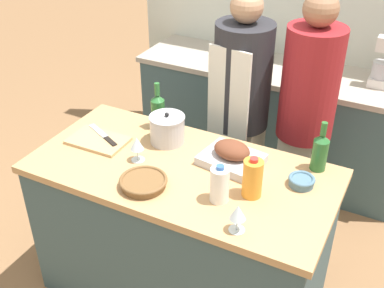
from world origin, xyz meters
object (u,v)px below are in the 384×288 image
at_px(juice_jug, 253,178).
at_px(knife_chef, 104,136).
at_px(roasting_pan, 232,155).
at_px(wicker_basket, 143,182).
at_px(wine_glass_right, 238,213).
at_px(wine_bottle_green, 158,110).
at_px(condiment_bottle_short, 266,49).
at_px(milk_jug, 220,184).
at_px(wine_glass_left, 137,144).
at_px(condiment_bottle_extra, 305,60).
at_px(person_cook_aproned, 240,108).
at_px(wine_bottle_dark, 320,151).
at_px(mixing_bowl, 302,181).
at_px(cutting_board, 98,141).
at_px(person_cook_guest, 305,116).
at_px(stock_pot, 167,129).
at_px(condiment_bottle_tall, 330,67).

height_order(juice_jug, knife_chef, juice_jug).
height_order(roasting_pan, wicker_basket, roasting_pan).
distance_m(wicker_basket, wine_glass_right, 0.53).
distance_m(wine_bottle_green, condiment_bottle_short, 1.33).
distance_m(milk_jug, wine_glass_left, 0.53).
xyz_separation_m(roasting_pan, milk_jug, (0.07, -0.31, 0.04)).
distance_m(roasting_pan, knife_chef, 0.74).
xyz_separation_m(wicker_basket, condiment_bottle_extra, (0.28, 1.78, 0.03)).
distance_m(wine_glass_right, knife_chef, 1.02).
bearing_deg(person_cook_aproned, wine_bottle_dark, -27.72).
bearing_deg(mixing_bowl, wine_bottle_green, 169.44).
xyz_separation_m(cutting_board, person_cook_guest, (0.96, 0.77, 0.02)).
bearing_deg(wine_glass_right, cutting_board, 162.16).
relative_size(wicker_basket, stock_pot, 1.20).
xyz_separation_m(stock_pot, wine_glass_right, (0.62, -0.49, 0.02)).
bearing_deg(stock_pot, person_cook_aproned, 69.14).
bearing_deg(person_cook_guest, wine_glass_right, -95.90).
distance_m(milk_jug, wine_glass_right, 0.22).
xyz_separation_m(cutting_board, mixing_bowl, (1.12, 0.13, 0.02)).
xyz_separation_m(wine_bottle_green, wine_glass_right, (0.75, -0.61, -0.02)).
relative_size(wicker_basket, juice_jug, 1.13).
relative_size(stock_pot, mixing_bowl, 1.51).
bearing_deg(condiment_bottle_extra, wine_bottle_green, -112.13).
relative_size(cutting_board, condiment_bottle_short, 2.00).
height_order(knife_chef, person_cook_aproned, person_cook_aproned).
xyz_separation_m(wine_glass_left, person_cook_aproned, (0.26, 0.78, -0.10)).
relative_size(cutting_board, milk_jug, 1.68).
distance_m(wicker_basket, stock_pot, 0.43).
relative_size(roasting_pan, wine_glass_right, 2.44).
height_order(mixing_bowl, wine_glass_right, wine_glass_right).
bearing_deg(wine_glass_left, wine_glass_right, -21.16).
bearing_deg(cutting_board, stock_pot, 28.13).
xyz_separation_m(milk_jug, knife_chef, (-0.80, 0.20, -0.07)).
relative_size(stock_pot, wine_glass_right, 1.45).
height_order(roasting_pan, mixing_bowl, roasting_pan).
distance_m(knife_chef, condiment_bottle_extra, 1.67).
xyz_separation_m(roasting_pan, wine_bottle_green, (-0.53, 0.15, 0.06)).
distance_m(wine_bottle_dark, wine_glass_left, 0.93).
bearing_deg(condiment_bottle_short, person_cook_aproned, -80.39).
distance_m(condiment_bottle_extra, person_cook_aproned, 0.84).
bearing_deg(condiment_bottle_tall, condiment_bottle_extra, 157.06).
bearing_deg(wicker_basket, cutting_board, 152.59).
xyz_separation_m(wine_glass_left, knife_chef, (-0.29, 0.09, -0.08)).
distance_m(stock_pot, wine_bottle_green, 0.17).
distance_m(roasting_pan, mixing_bowl, 0.38).
distance_m(juice_jug, condiment_bottle_tall, 1.52).
bearing_deg(milk_jug, stock_pot, 144.19).
xyz_separation_m(milk_jug, wine_bottle_green, (-0.60, 0.45, 0.02)).
bearing_deg(condiment_bottle_extra, person_cook_guest, -73.73).
distance_m(juice_jug, wine_glass_right, 0.26).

